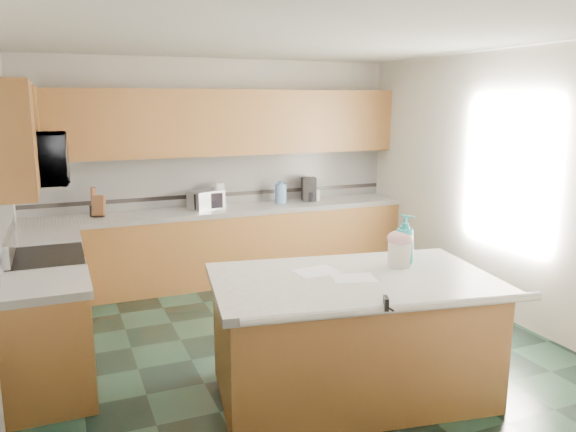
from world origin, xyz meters
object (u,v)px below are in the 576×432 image
island_top (352,281)px  toaster_oven (206,199)px  soap_bottle_island (404,240)px  knife_block (99,206)px  coffee_maker (309,189)px  island_base (351,339)px  treat_jar (399,254)px

island_top → toaster_oven: toaster_oven is taller
island_top → soap_bottle_island: soap_bottle_island is taller
knife_block → coffee_maker: (2.60, 0.03, 0.03)m
island_top → toaster_oven: bearing=105.5°
island_base → treat_jar: size_ratio=10.19×
soap_bottle_island → coffee_maker: soap_bottle_island is taller
island_top → coffee_maker: bearing=80.6°
knife_block → toaster_oven: (1.23, 0.00, -0.01)m
island_base → island_top: 0.46m
island_base → treat_jar: 0.76m
island_base → toaster_oven: toaster_oven is taller
island_base → soap_bottle_island: soap_bottle_island is taller
soap_bottle_island → knife_block: soap_bottle_island is taller
island_top → soap_bottle_island: bearing=21.3°
island_top → knife_block: 3.42m
treat_jar → soap_bottle_island: 0.11m
toaster_oven → island_top: bearing=-105.2°
island_base → toaster_oven: (-0.32, 3.05, 0.60)m
island_top → coffee_maker: (1.05, 3.08, 0.18)m
soap_bottle_island → toaster_oven: bearing=81.3°
soap_bottle_island → knife_block: 3.59m
island_base → soap_bottle_island: (0.52, 0.11, 0.69)m
toaster_oven → soap_bottle_island: bearing=-95.4°
knife_block → toaster_oven: knife_block is taller
coffee_maker → toaster_oven: bearing=-161.8°
island_base → soap_bottle_island: size_ratio=4.80×
island_base → coffee_maker: size_ratio=6.47×
island_base → knife_block: size_ratio=8.36×
toaster_oven → coffee_maker: coffee_maker is taller
island_top → soap_bottle_island: (0.52, 0.11, 0.23)m
knife_block → island_base: bearing=-44.6°
island_base → coffee_maker: 3.32m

